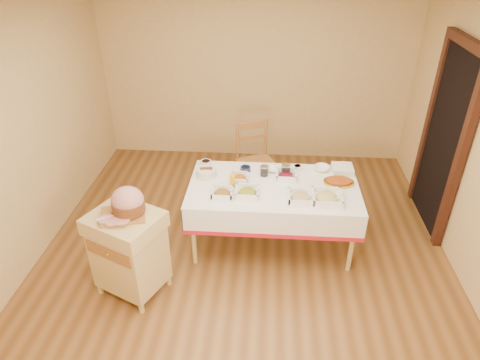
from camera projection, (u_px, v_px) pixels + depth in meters
name	position (u px, v px, depth m)	size (l,w,h in m)	color
room_shell	(244.00, 153.00, 4.06)	(5.00, 5.00, 5.00)	brown
doorway	(445.00, 137.00, 4.79)	(0.09, 1.10, 2.20)	black
dining_table	(273.00, 198.00, 4.66)	(1.82, 1.02, 0.76)	tan
butcher_cart	(129.00, 249.00, 4.07)	(0.79, 0.74, 0.90)	tan
dining_chair	(256.00, 161.00, 5.55)	(0.59, 0.58, 1.02)	#9A6632
ham_on_board	(127.00, 203.00, 3.83)	(0.42, 0.40, 0.28)	#9A6632
serving_dish_a	(222.00, 193.00, 4.40)	(0.22, 0.21, 0.09)	white
serving_dish_b	(247.00, 192.00, 4.41)	(0.24, 0.24, 0.10)	white
serving_dish_c	(301.00, 197.00, 4.32)	(0.26, 0.26, 0.10)	white
serving_dish_d	(327.00, 197.00, 4.31)	(0.30, 0.30, 0.11)	white
serving_dish_e	(240.00, 178.00, 4.66)	(0.20, 0.20, 0.09)	white
serving_dish_f	(286.00, 175.00, 4.70)	(0.23, 0.22, 0.11)	white
small_bowl_left	(206.00, 163.00, 4.95)	(0.13, 0.13, 0.06)	white
small_bowl_mid	(245.00, 169.00, 4.84)	(0.12, 0.12, 0.05)	navy
small_bowl_right	(297.00, 167.00, 4.87)	(0.10, 0.10, 0.05)	white
bowl_white_imported	(274.00, 170.00, 4.84)	(0.15, 0.15, 0.04)	white
bowl_small_imported	(322.00, 168.00, 4.85)	(0.17, 0.17, 0.05)	white
preserve_jar_left	(264.00, 171.00, 4.74)	(0.09, 0.09, 0.12)	silver
preserve_jar_right	(286.00, 170.00, 4.74)	(0.10, 0.10, 0.13)	silver
mustard_bottle	(233.00, 180.00, 4.51)	(0.06, 0.06, 0.18)	gold
bread_basket	(206.00, 172.00, 4.74)	(0.23, 0.23, 0.10)	silver
plate_stack	(342.00, 169.00, 4.82)	(0.23, 0.23, 0.07)	white
brass_platter	(339.00, 182.00, 4.61)	(0.33, 0.24, 0.04)	gold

